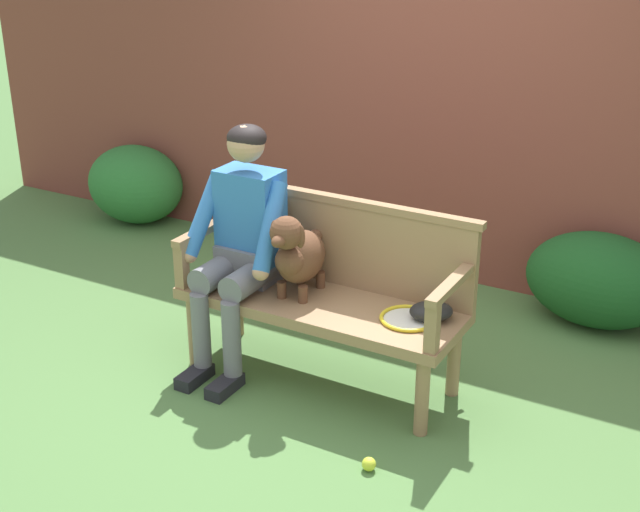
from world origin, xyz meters
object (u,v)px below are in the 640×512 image
tennis_ball (369,464)px  dog_on_bench (297,253)px  garden_bench (320,311)px  tennis_racket (412,317)px  person_seated (242,238)px  baseball_glove (431,311)px

tennis_ball → dog_on_bench: bearing=141.1°
garden_bench → tennis_racket: size_ratio=2.68×
garden_bench → tennis_ball: size_ratio=23.22×
tennis_racket → tennis_ball: bearing=-82.5°
garden_bench → dog_on_bench: dog_on_bench is taller
dog_on_bench → tennis_ball: size_ratio=7.40×
tennis_ball → person_seated: bearing=151.6°
dog_on_bench → baseball_glove: bearing=6.9°
tennis_racket → tennis_ball: 0.79m
tennis_racket → tennis_ball: size_ratio=8.67×
person_seated → tennis_racket: 1.02m
dog_on_bench → baseball_glove: 0.76m
tennis_racket → tennis_ball: (0.08, -0.64, -0.46)m
dog_on_bench → baseball_glove: size_ratio=2.22×
baseball_glove → dog_on_bench: bearing=151.6°
person_seated → tennis_ball: 1.41m
garden_bench → dog_on_bench: (-0.13, -0.01, 0.31)m
dog_on_bench → tennis_racket: 0.69m
person_seated → garden_bench: bearing=2.4°
tennis_racket → baseball_glove: 0.10m
baseball_glove → person_seated: bearing=149.8°
dog_on_bench → tennis_racket: dog_on_bench is taller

